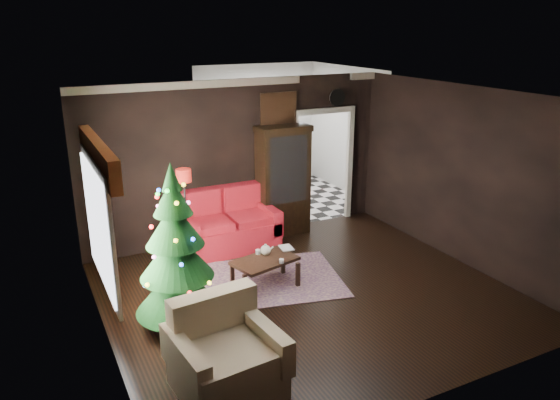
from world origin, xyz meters
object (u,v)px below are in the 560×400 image
floor_lamp (186,215)px  teapot (266,250)px  christmas_tree (176,250)px  curio_cabinet (283,183)px  armchair (226,354)px  wall_clock (337,97)px  kitchen_table (279,188)px  coffee_table (265,272)px  loveseat (228,221)px

floor_lamp → teapot: 1.42m
christmas_tree → teapot: size_ratio=11.75×
curio_cabinet → armchair: 4.55m
curio_cabinet → wall_clock: (1.20, 0.18, 1.43)m
armchair → teapot: (1.44, 2.10, 0.05)m
curio_cabinet → wall_clock: bearing=8.5°
armchair → christmas_tree: bearing=86.8°
floor_lamp → wall_clock: (3.17, 0.71, 1.55)m
wall_clock → kitchen_table: (-0.55, 1.25, -2.00)m
coffee_table → wall_clock: (2.39, 1.93, 2.16)m
curio_cabinet → teapot: (-1.12, -1.62, -0.44)m
loveseat → armchair: (-1.41, -3.51, -0.04)m
loveseat → armchair: size_ratio=1.63×
curio_cabinet → floor_lamp: curio_cabinet is taller
armchair → kitchen_table: 6.07m
armchair → wall_clock: size_ratio=3.27×
loveseat → armchair: 3.78m
curio_cabinet → floor_lamp: size_ratio=1.27×
curio_cabinet → teapot: size_ratio=10.79×
loveseat → armchair: bearing=-111.9°
christmas_tree → teapot: 1.73m
armchair → wall_clock: wall_clock is taller
christmas_tree → coffee_table: size_ratio=2.27×
loveseat → wall_clock: (2.35, 0.40, 1.88)m
armchair → teapot: bearing=49.8°
kitchen_table → armchair: bearing=-121.9°
curio_cabinet → kitchen_table: bearing=65.6°
teapot → wall_clock: size_ratio=0.55×
curio_cabinet → wall_clock: size_ratio=5.94×
coffee_table → kitchen_table: 3.68m
floor_lamp → coffee_table: bearing=-57.5°
loveseat → christmas_tree: christmas_tree is taller
teapot → wall_clock: (2.32, 1.80, 1.87)m
christmas_tree → coffee_table: bearing=19.8°
floor_lamp → armchair: 3.27m
loveseat → wall_clock: wall_clock is taller
curio_cabinet → floor_lamp: 2.04m
christmas_tree → kitchen_table: christmas_tree is taller
curio_cabinet → teapot: bearing=-124.5°
teapot → christmas_tree: bearing=-156.8°
loveseat → coffee_table: bearing=-91.5°
curio_cabinet → kitchen_table: (0.65, 1.43, -0.57)m
floor_lamp → kitchen_table: (2.62, 1.96, -0.45)m
floor_lamp → armchair: bearing=-100.4°
christmas_tree → coffee_table: (1.43, 0.52, -0.83)m
coffee_table → christmas_tree: bearing=-160.2°
christmas_tree → teapot: christmas_tree is taller
teapot → wall_clock: 3.48m
curio_cabinet → christmas_tree: 3.47m
coffee_table → teapot: size_ratio=5.19×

